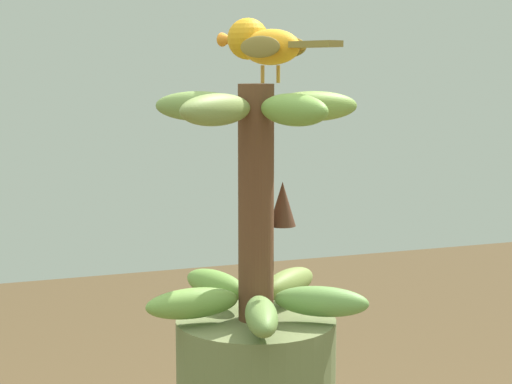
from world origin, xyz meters
TOP-DOWN VIEW (x-y plane):
  - banana_bunch at (0.00, -0.00)m, footprint 0.30×0.29m
  - perched_bird at (0.05, -0.03)m, footprint 0.21×0.10m

SIDE VIEW (x-z plane):
  - banana_bunch at x=0.00m, z-range 0.91..1.22m
  - perched_bird at x=0.05m, z-range 1.22..1.31m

